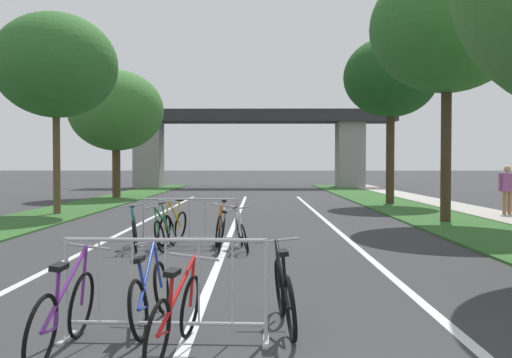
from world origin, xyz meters
TOP-DOWN VIEW (x-y plane):
  - grass_verge_left at (-6.56, 20.16)m, footprint 2.78×49.29m
  - grass_verge_right at (6.56, 20.16)m, footprint 2.78×49.29m
  - sidewalk_path_right at (8.81, 20.16)m, footprint 1.72×49.29m
  - lane_stripe_center at (0.00, 14.26)m, footprint 0.14×28.52m
  - lane_stripe_right_lane at (2.84, 14.26)m, footprint 0.14×28.52m
  - lane_stripe_left_lane at (-2.84, 14.26)m, footprint 0.14×28.52m
  - overpass_bridge at (0.00, 40.74)m, footprint 21.94×3.20m
  - tree_left_oak_near at (-6.38, 17.46)m, footprint 4.28×4.28m
  - tree_left_cypress_far at (-6.71, 27.15)m, footprint 4.92×4.92m
  - tree_right_pine_far at (6.43, 14.88)m, footprint 4.64×4.64m
  - tree_right_oak_mid at (6.51, 22.58)m, footprint 4.12×4.12m
  - crowd_barrier_nearest at (-0.22, 3.29)m, footprint 2.12×0.52m
  - crowd_barrier_second at (-0.79, 9.95)m, footprint 2.11×0.51m
  - bicycle_yellow_0 at (-1.21, 10.33)m, footprint 0.51×1.66m
  - bicycle_black_1 at (1.01, 3.75)m, footprint 0.53×1.65m
  - bicycle_purple_2 at (-1.12, 2.89)m, footprint 0.49×1.68m
  - bicycle_blue_3 at (-0.47, 3.81)m, footprint 0.45×1.70m
  - bicycle_red_4 at (-0.05, 2.88)m, footprint 0.57×1.69m
  - bicycle_orange_5 at (-0.13, 10.31)m, footprint 0.44×1.78m
  - bicycle_green_6 at (-1.25, 9.47)m, footprint 0.53×1.68m
  - bicycle_teal_7 at (-1.90, 9.51)m, footprint 0.48×1.67m
  - bicycle_silver_8 at (-0.06, 9.42)m, footprint 0.45×1.61m
  - bicycle_white_9 at (0.36, 9.46)m, footprint 0.51×1.65m
  - pedestrian_in_red_jacket at (9.20, 16.94)m, footprint 0.62×0.36m

SIDE VIEW (x-z plane):
  - lane_stripe_center at x=0.00m, z-range 0.00..0.01m
  - lane_stripe_right_lane at x=2.84m, z-range 0.00..0.01m
  - lane_stripe_left_lane at x=-2.84m, z-range 0.00..0.01m
  - grass_verge_left at x=-6.56m, z-range 0.00..0.05m
  - grass_verge_right at x=6.56m, z-range 0.00..0.05m
  - sidewalk_path_right at x=8.81m, z-range 0.00..0.08m
  - bicycle_blue_3 at x=-0.47m, z-range -0.10..0.82m
  - bicycle_white_9 at x=0.36m, z-range -0.12..0.84m
  - bicycle_red_4 at x=-0.05m, z-range -0.08..0.81m
  - bicycle_silver_8 at x=-0.06m, z-range -0.10..0.84m
  - bicycle_black_1 at x=1.01m, z-range -0.10..0.85m
  - bicycle_teal_7 at x=-1.90m, z-range -0.12..0.87m
  - bicycle_green_6 at x=-1.25m, z-range -0.11..0.88m
  - bicycle_yellow_0 at x=-1.21m, z-range -0.13..0.90m
  - bicycle_purple_2 at x=-1.12m, z-range -0.11..0.89m
  - bicycle_orange_5 at x=-0.13m, z-range -0.10..0.88m
  - crowd_barrier_nearest at x=-0.22m, z-range -0.01..1.04m
  - crowd_barrier_second at x=-0.79m, z-range -0.01..1.04m
  - pedestrian_in_red_jacket at x=9.20m, z-range 0.19..1.94m
  - overpass_bridge at x=0.00m, z-range 1.22..7.07m
  - tree_left_cypress_far at x=-6.71m, z-range 1.23..7.90m
  - tree_left_oak_near at x=-6.38m, z-range 1.70..8.76m
  - tree_right_oak_mid at x=6.51m, z-range 1.90..9.26m
  - tree_right_pine_far at x=6.43m, z-range 1.96..9.86m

